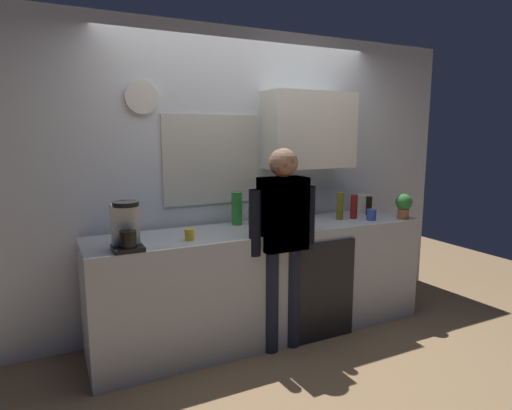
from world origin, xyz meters
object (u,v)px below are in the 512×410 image
(dish_soap, at_px, (252,215))
(person_at_sink, at_px, (283,233))
(bottle_green_wine, at_px, (308,211))
(person_guest, at_px, (283,233))
(bottle_amber_beer, at_px, (301,208))
(bottle_olive_oil, at_px, (340,206))
(bottle_clear_soda, at_px, (237,208))
(cup_yellow_cup, at_px, (189,235))
(storage_canister, at_px, (362,203))
(coffee_maker, at_px, (126,228))
(bottle_red_vinegar, at_px, (354,207))
(potted_plant, at_px, (404,205))
(mixing_bowl, at_px, (283,220))
(bottle_dark_sauce, at_px, (369,206))
(cup_blue_mug, at_px, (371,215))
(cup_white_mug, at_px, (128,229))

(dish_soap, distance_m, person_at_sink, 0.46)
(bottle_green_wine, relative_size, person_guest, 0.19)
(bottle_green_wine, distance_m, person_guest, 0.32)
(bottle_amber_beer, bearing_deg, bottle_olive_oil, -18.75)
(bottle_clear_soda, distance_m, bottle_green_wine, 0.61)
(cup_yellow_cup, bearing_deg, bottle_amber_beer, 12.80)
(storage_canister, bearing_deg, bottle_amber_beer, -172.63)
(coffee_maker, relative_size, bottle_red_vinegar, 1.50)
(bottle_clear_soda, distance_m, potted_plant, 1.53)
(coffee_maker, distance_m, dish_soap, 1.16)
(mixing_bowl, relative_size, person_guest, 0.14)
(bottle_dark_sauce, relative_size, cup_blue_mug, 1.80)
(bottle_clear_soda, xyz_separation_m, bottle_amber_beer, (0.58, -0.10, -0.03))
(bottle_amber_beer, distance_m, bottle_olive_oil, 0.36)
(bottle_dark_sauce, bearing_deg, mixing_bowl, -179.66)
(bottle_dark_sauce, height_order, bottle_green_wine, bottle_green_wine)
(storage_canister, bearing_deg, person_at_sink, -157.00)
(person_at_sink, bearing_deg, bottle_dark_sauce, 9.20)
(bottle_dark_sauce, xyz_separation_m, bottle_amber_beer, (-0.72, 0.07, 0.02))
(bottle_red_vinegar, xyz_separation_m, person_at_sink, (-0.91, -0.27, -0.10))
(bottle_green_wine, height_order, dish_soap, bottle_green_wine)
(cup_blue_mug, bearing_deg, coffee_maker, -179.01)
(bottle_red_vinegar, distance_m, bottle_clear_soda, 1.09)
(storage_canister, bearing_deg, bottle_dark_sauce, -111.53)
(bottle_amber_beer, bearing_deg, cup_white_mug, 175.55)
(coffee_maker, relative_size, person_guest, 0.21)
(bottle_green_wine, xyz_separation_m, potted_plant, (1.03, -0.02, -0.02))
(mixing_bowl, relative_size, person_at_sink, 0.14)
(coffee_maker, distance_m, bottle_amber_beer, 1.61)
(cup_white_mug, xyz_separation_m, person_guest, (1.07, -0.53, -0.03))
(potted_plant, bearing_deg, person_at_sink, -177.28)
(bottle_red_vinegar, distance_m, bottle_olive_oil, 0.14)
(cup_blue_mug, relative_size, storage_canister, 0.59)
(mixing_bowl, bearing_deg, bottle_amber_beer, 18.28)
(cup_yellow_cup, bearing_deg, person_guest, -12.78)
(potted_plant, height_order, person_guest, person_guest)
(dish_soap, height_order, storage_canister, dish_soap)
(mixing_bowl, bearing_deg, cup_yellow_cup, -168.65)
(mixing_bowl, distance_m, dish_soap, 0.27)
(bottle_amber_beer, relative_size, person_guest, 0.14)
(bottle_olive_oil, xyz_separation_m, storage_canister, (0.44, 0.22, -0.04))
(coffee_maker, height_order, cup_yellow_cup, coffee_maker)
(coffee_maker, distance_m, cup_blue_mug, 2.15)
(bottle_dark_sauce, height_order, dish_soap, same)
(bottle_red_vinegar, relative_size, potted_plant, 0.96)
(bottle_red_vinegar, xyz_separation_m, person_guest, (-0.91, -0.27, -0.10))
(cup_white_mug, bearing_deg, mixing_bowl, -8.65)
(coffee_maker, height_order, storage_canister, coffee_maker)
(bottle_amber_beer, relative_size, potted_plant, 1.00)
(cup_yellow_cup, bearing_deg, mixing_bowl, 11.35)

